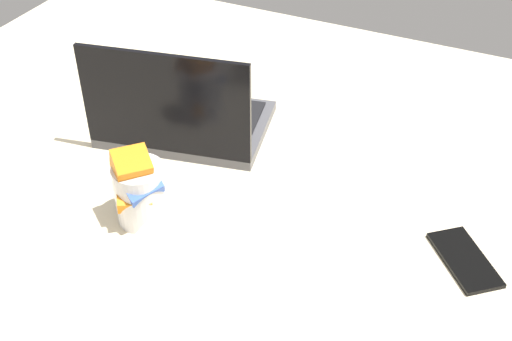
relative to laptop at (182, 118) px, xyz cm
name	(u,v)px	position (x,y,z in cm)	size (l,w,h in cm)	color
bed_mattress	(258,216)	(-20.28, 6.94, -13.41)	(180.00, 140.00, 18.00)	beige
laptop	(182,118)	(0.00, 0.00, 0.00)	(36.92, 29.11, 23.00)	#4C4C51
snack_cup	(140,190)	(-6.45, 25.07, 1.91)	(10.72, 11.17, 14.38)	silver
cell_phone	(465,260)	(-59.95, 11.66, -4.01)	(6.80, 14.00, 0.80)	black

